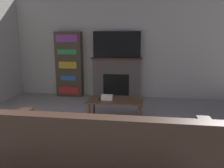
{
  "coord_description": "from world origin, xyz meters",
  "views": [
    {
      "loc": [
        0.59,
        -1.5,
        1.6
      ],
      "look_at": [
        -0.01,
        2.72,
        0.71
      ],
      "focal_mm": 35.0,
      "sensor_mm": 36.0,
      "label": 1
    }
  ],
  "objects_px": {
    "coffee_table": "(115,103)",
    "couch": "(103,157)",
    "bookshelf": "(69,65)",
    "tv": "(117,45)",
    "fireplace": "(117,78)"
  },
  "relations": [
    {
      "from": "coffee_table",
      "to": "couch",
      "type": "bearing_deg",
      "value": -86.86
    },
    {
      "from": "bookshelf",
      "to": "tv",
      "type": "bearing_deg",
      "value": 0.12
    },
    {
      "from": "tv",
      "to": "bookshelf",
      "type": "distance_m",
      "value": 1.43
    },
    {
      "from": "fireplace",
      "to": "bookshelf",
      "type": "relative_size",
      "value": 0.77
    },
    {
      "from": "fireplace",
      "to": "couch",
      "type": "distance_m",
      "value": 3.66
    },
    {
      "from": "bookshelf",
      "to": "fireplace",
      "type": "bearing_deg",
      "value": 0.98
    },
    {
      "from": "coffee_table",
      "to": "bookshelf",
      "type": "distance_m",
      "value": 2.36
    },
    {
      "from": "fireplace",
      "to": "tv",
      "type": "bearing_deg",
      "value": -90.0
    },
    {
      "from": "tv",
      "to": "coffee_table",
      "type": "relative_size",
      "value": 1.17
    },
    {
      "from": "coffee_table",
      "to": "bookshelf",
      "type": "bearing_deg",
      "value": 131.08
    },
    {
      "from": "fireplace",
      "to": "couch",
      "type": "xyz_separation_m",
      "value": [
        0.29,
        -3.64,
        -0.26
      ]
    },
    {
      "from": "fireplace",
      "to": "coffee_table",
      "type": "height_order",
      "value": "fireplace"
    },
    {
      "from": "couch",
      "to": "bookshelf",
      "type": "relative_size",
      "value": 1.38
    },
    {
      "from": "tv",
      "to": "bookshelf",
      "type": "xyz_separation_m",
      "value": [
        -1.32,
        -0.0,
        -0.55
      ]
    },
    {
      "from": "tv",
      "to": "coffee_table",
      "type": "distance_m",
      "value": 2.05
    }
  ]
}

